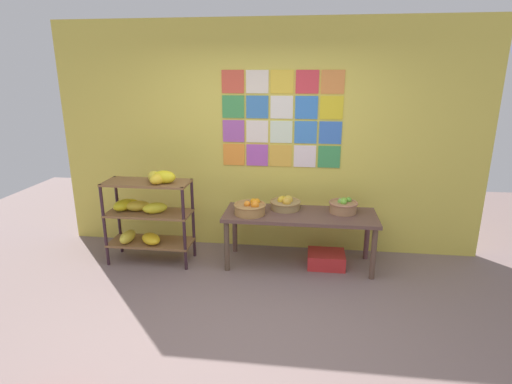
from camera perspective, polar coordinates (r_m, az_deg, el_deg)
name	(u,v)px	position (r m, az deg, el deg)	size (l,w,h in m)	color
ground	(242,335)	(3.68, -1.93, -19.43)	(9.77, 9.77, 0.00)	slate
back_wall_with_art	(267,139)	(4.94, 1.50, 7.44)	(5.16, 0.07, 2.76)	#D8C64C
banana_shelf_unit	(146,210)	(4.84, -15.19, -2.39)	(0.97, 0.45, 1.12)	#351E27
display_table	(300,219)	(4.64, 6.18, -3.85)	(1.72, 0.63, 0.63)	brown
fruit_basket_back_right	(343,206)	(4.71, 12.16, -1.92)	(0.33, 0.33, 0.18)	#A1724C
fruit_basket_left	(250,208)	(4.55, -0.81, -2.25)	(0.37, 0.37, 0.17)	#A27640
fruit_basket_back_left	(285,204)	(4.73, 4.16, -1.64)	(0.36, 0.36, 0.16)	#987C4B
produce_crate_under_table	(326,259)	(4.82, 9.82, -9.30)	(0.42, 0.34, 0.17)	red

